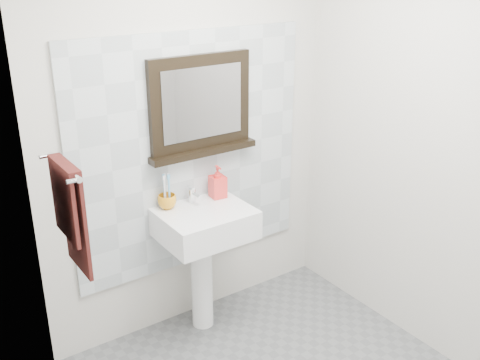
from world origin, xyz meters
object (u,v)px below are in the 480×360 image
at_px(toothbrush_cup, 167,202).
at_px(framed_mirror, 201,108).
at_px(soap_dispenser, 218,182).
at_px(pedestal_sink, 204,236).
at_px(hand_towel, 70,209).

distance_m(toothbrush_cup, framed_mirror, 0.61).
relative_size(toothbrush_cup, framed_mirror, 0.16).
bearing_deg(soap_dispenser, pedestal_sink, -140.84).
bearing_deg(soap_dispenser, framed_mirror, 138.79).
height_order(soap_dispenser, framed_mirror, framed_mirror).
relative_size(pedestal_sink, toothbrush_cup, 8.51).
height_order(toothbrush_cup, soap_dispenser, soap_dispenser).
xyz_separation_m(toothbrush_cup, hand_towel, (-0.71, -0.43, 0.30)).
xyz_separation_m(pedestal_sink, toothbrush_cup, (-0.17, 0.14, 0.23)).
relative_size(pedestal_sink, hand_towel, 1.75).
relative_size(soap_dispenser, framed_mirror, 0.29).
distance_m(pedestal_sink, hand_towel, 1.07).
distance_m(toothbrush_cup, soap_dispenser, 0.35).
relative_size(toothbrush_cup, hand_towel, 0.21).
relative_size(soap_dispenser, hand_towel, 0.38).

